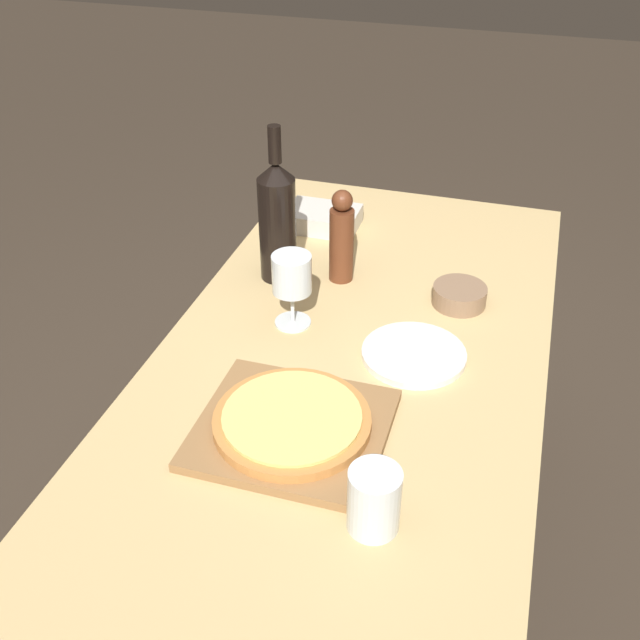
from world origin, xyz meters
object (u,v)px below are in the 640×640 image
wine_bottle (277,220)px  wine_glass (292,277)px  pizza (292,420)px  small_bowl (459,295)px  pepper_mill (342,238)px

wine_bottle → wine_glass: wine_bottle is taller
pizza → small_bowl: (0.22, 0.49, -0.01)m
pizza → wine_bottle: wine_bottle is taller
wine_glass → wine_bottle: bearing=117.8°
wine_bottle → pepper_mill: bearing=12.5°
wine_bottle → wine_glass: bearing=-62.2°
wine_bottle → small_bowl: wine_bottle is taller
pepper_mill → wine_bottle: bearing=-167.5°
pepper_mill → small_bowl: size_ratio=1.88×
small_bowl → pepper_mill: bearing=174.0°
pizza → wine_glass: wine_glass is taller
small_bowl → wine_bottle: bearing=-179.7°
wine_glass → small_bowl: bearing=28.4°
pepper_mill → pizza: bearing=-83.8°
pepper_mill → wine_glass: size_ratio=1.36×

